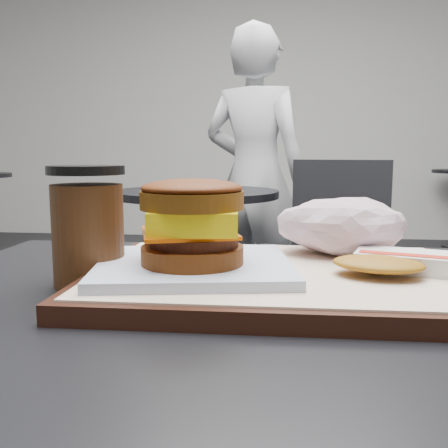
% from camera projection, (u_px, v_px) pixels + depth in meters
% --- Properties ---
extents(serving_tray, '(0.38, 0.28, 0.02)m').
position_uv_depth(serving_tray, '(278.00, 278.00, 0.51)').
color(serving_tray, black).
rests_on(serving_tray, customer_table).
extents(breakfast_sandwich, '(0.21, 0.20, 0.09)m').
position_uv_depth(breakfast_sandwich, '(193.00, 233.00, 0.49)').
color(breakfast_sandwich, white).
rests_on(breakfast_sandwich, serving_tray).
extents(hash_brown, '(0.13, 0.11, 0.02)m').
position_uv_depth(hash_brown, '(392.00, 262.00, 0.49)').
color(hash_brown, silver).
rests_on(hash_brown, serving_tray).
extents(crumpled_wrapper, '(0.15, 0.12, 0.07)m').
position_uv_depth(crumpled_wrapper, '(342.00, 225.00, 0.58)').
color(crumpled_wrapper, silver).
rests_on(crumpled_wrapper, serving_tray).
extents(coffee_cup, '(0.08, 0.08, 0.12)m').
position_uv_depth(coffee_cup, '(88.00, 229.00, 0.52)').
color(coffee_cup, '#3D200E').
rests_on(coffee_cup, customer_table).
extents(neighbor_table, '(0.70, 0.70, 0.75)m').
position_uv_depth(neighbor_table, '(197.00, 237.00, 2.14)').
color(neighbor_table, black).
rests_on(neighbor_table, ground).
extents(napkin, '(0.13, 0.13, 0.00)m').
position_uv_depth(napkin, '(160.00, 191.00, 2.03)').
color(napkin, silver).
rests_on(napkin, neighbor_table).
extents(neighbor_chair, '(0.65, 0.52, 0.88)m').
position_uv_depth(neighbor_chair, '(310.00, 248.00, 2.10)').
color(neighbor_chair, '#B1B1B6').
rests_on(neighbor_chair, ground).
extents(patron, '(0.66, 0.54, 1.55)m').
position_uv_depth(patron, '(255.00, 178.00, 2.65)').
color(patron, '#BBBBBF').
rests_on(patron, ground).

